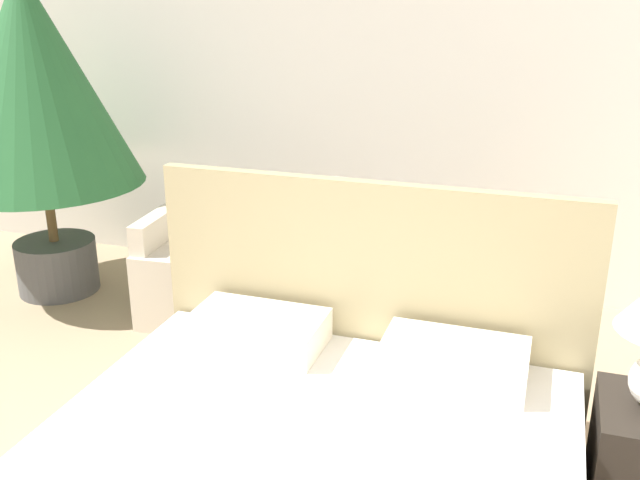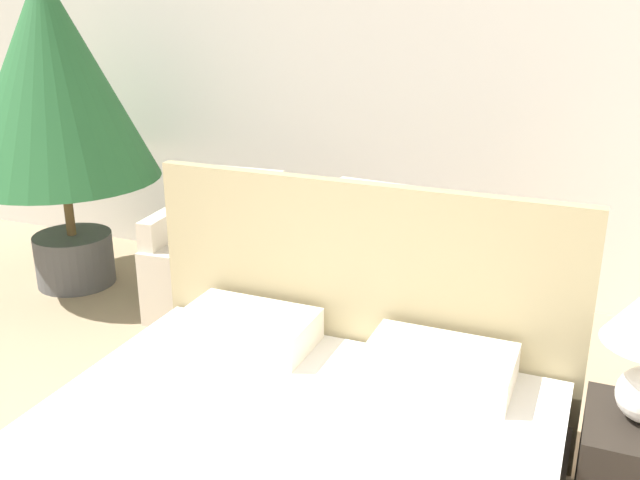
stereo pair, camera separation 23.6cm
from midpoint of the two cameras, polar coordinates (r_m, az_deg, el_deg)
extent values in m
cube|color=silver|center=(4.56, 3.69, 14.03)|extent=(10.00, 0.06, 2.90)
cube|color=tan|center=(3.12, 1.61, -5.49)|extent=(1.89, 0.06, 1.14)
cube|color=silver|center=(3.08, -7.23, -7.19)|extent=(0.56, 0.34, 0.14)
cube|color=silver|center=(2.85, 8.30, -9.59)|extent=(0.56, 0.34, 0.14)
cube|color=beige|center=(4.36, -10.58, -3.15)|extent=(0.72, 0.71, 0.46)
cube|color=beige|center=(4.48, -9.34, 3.24)|extent=(0.67, 0.11, 0.38)
cube|color=beige|center=(4.38, -14.23, 1.04)|extent=(0.15, 0.60, 0.17)
cube|color=beige|center=(4.14, -7.27, 0.45)|extent=(0.15, 0.60, 0.17)
cube|color=beige|center=(4.00, 1.93, -4.96)|extent=(0.73, 0.72, 0.46)
cube|color=beige|center=(4.12, 3.57, 1.98)|extent=(0.67, 0.12, 0.38)
cube|color=beige|center=(3.99, -1.80, -0.16)|extent=(0.15, 0.60, 0.17)
cube|color=beige|center=(3.79, 5.97, -1.34)|extent=(0.15, 0.60, 0.17)
cylinder|color=#4C4C4C|center=(5.00, -21.55, -1.92)|extent=(0.51, 0.51, 0.34)
cylinder|color=brown|center=(4.89, -22.08, 2.06)|extent=(0.06, 0.06, 0.38)
cone|color=#235B2D|center=(4.73, -23.40, 11.77)|extent=(1.23, 1.23, 1.29)
camera|label=1|loc=(0.12, -91.92, -0.69)|focal=40.00mm
camera|label=2|loc=(0.12, 88.08, 0.69)|focal=40.00mm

